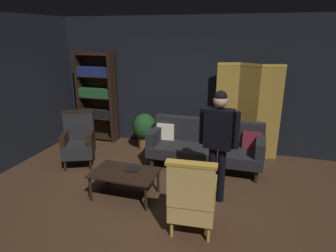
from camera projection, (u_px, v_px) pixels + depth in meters
The scene contains 12 objects.
ground_plane at pixel (153, 200), 4.52m from camera, with size 10.00×10.00×0.00m, color #3D2819.
back_wall at pixel (191, 84), 6.32m from camera, with size 7.20×0.10×2.80m, color black.
side_wall_left at pixel (12, 92), 5.48m from camera, with size 0.10×3.60×2.80m, color black.
folding_screen at pixel (247, 110), 5.86m from camera, with size 1.29×0.27×1.90m.
bookshelf at pixel (97, 95), 6.79m from camera, with size 0.90×0.32×2.05m.
velvet_couch at pixel (206, 144), 5.55m from camera, with size 2.12×0.78×0.88m.
coffee_table at pixel (125, 175), 4.51m from camera, with size 1.00×0.64×0.42m.
armchair_gilt_accent at pixel (192, 197), 3.67m from camera, with size 0.63×0.62×1.04m.
armchair_wing_left at pixel (79, 140), 5.60m from camera, with size 0.76×0.76×1.04m.
standing_figure at pixel (218, 137), 4.22m from camera, with size 0.58×0.27×1.70m.
potted_plant at pixel (144, 129), 6.37m from camera, with size 0.51×0.51×0.80m.
book_black_cloth at pixel (132, 169), 4.53m from camera, with size 0.20×0.17×0.04m, color black.
Camera 1 is at (1.39, -3.71, 2.47)m, focal length 31.39 mm.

